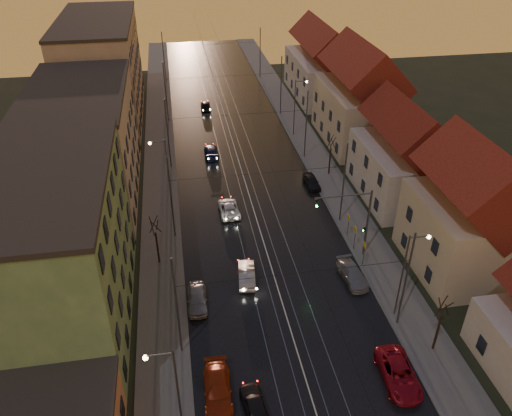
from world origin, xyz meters
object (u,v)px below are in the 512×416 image
street_lamp_1 (407,268)px  parked_left_2 (218,389)px  driving_car_4 (206,106)px  parked_right_1 (353,274)px  traffic_light_mast (358,216)px  parked_right_0 (399,374)px  parked_right_2 (312,182)px  driving_car_2 (229,208)px  driving_car_1 (247,274)px  street_lamp_0 (172,388)px  street_lamp_2 (165,167)px  street_lamp_3 (297,102)px  parked_left_3 (197,298)px  driving_car_3 (211,152)px  driving_car_0 (255,405)px

street_lamp_1 → parked_left_2: 16.86m
street_lamp_1 → parked_left_2: street_lamp_1 is taller
driving_car_4 → parked_right_1: (9.47, -43.14, -0.02)m
traffic_light_mast → driving_car_4: size_ratio=1.90×
parked_right_0 → parked_right_2: bearing=90.9°
driving_car_2 → driving_car_1: bearing=89.0°
street_lamp_1 → driving_car_4: size_ratio=2.11×
street_lamp_0 → parked_left_2: size_ratio=1.71×
street_lamp_2 → parked_right_0: (15.54, -26.19, -4.20)m
driving_car_2 → parked_right_2: 11.04m
street_lamp_0 → street_lamp_3: bearing=67.5°
street_lamp_0 → parked_left_3: bearing=80.3°
parked_right_1 → driving_car_2: bearing=121.5°
driving_car_3 → driving_car_4: (0.66, 16.48, 0.01)m
driving_car_2 → parked_right_2: size_ratio=1.17×
driving_car_2 → parked_right_0: parked_right_0 is taller
driving_car_4 → parked_right_1: 44.17m
street_lamp_1 → street_lamp_2: (-18.21, 20.00, 0.00)m
street_lamp_2 → street_lamp_3: bearing=41.3°
driving_car_1 → parked_right_0: bearing=132.3°
driving_car_3 → parked_left_3: 27.76m
street_lamp_3 → parked_right_2: 15.19m
traffic_light_mast → driving_car_4: traffic_light_mast is taller
street_lamp_1 → traffic_light_mast: 8.08m
street_lamp_3 → driving_car_1: 32.19m
traffic_light_mast → parked_left_3: 16.10m
driving_car_2 → parked_right_0: (9.17, -23.65, 0.08)m
street_lamp_1 → parked_left_2: (-15.43, -5.32, -4.21)m
driving_car_1 → parked_left_2: size_ratio=0.88×
driving_car_3 → driving_car_4: driving_car_4 is taller
driving_car_1 → driving_car_0: bearing=90.1°
street_lamp_2 → parked_left_3: (2.03, -16.11, -4.20)m
driving_car_3 → driving_car_0: bearing=89.5°
street_lamp_0 → parked_left_3: size_ratio=2.00×
traffic_light_mast → driving_car_2: (-10.73, 9.46, -3.99)m
street_lamp_1 → driving_car_2: (-11.84, 17.45, -4.28)m
parked_left_3 → street_lamp_1: bearing=-11.7°
driving_car_1 → parked_right_2: driving_car_1 is taller
street_lamp_3 → traffic_light_mast: 28.03m
street_lamp_2 → driving_car_3: size_ratio=1.83×
street_lamp_3 → driving_car_3: street_lamp_3 is taller
street_lamp_3 → driving_car_3: (-12.44, -4.59, -4.25)m
parked_left_2 → parked_right_1: (13.13, 10.06, -0.05)m
driving_car_4 → street_lamp_1: bearing=107.0°
driving_car_1 → parked_right_1: (9.32, -1.54, -0.06)m
parked_right_2 → parked_left_3: bearing=-131.1°
driving_car_2 → parked_right_0: 25.36m
street_lamp_0 → driving_car_0: (5.07, 1.02, -4.25)m
traffic_light_mast → parked_right_0: (-1.56, -14.19, -3.91)m
street_lamp_0 → driving_car_2: street_lamp_0 is taller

